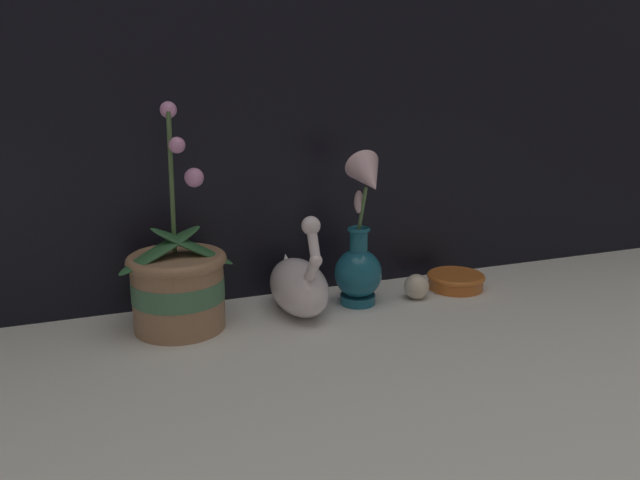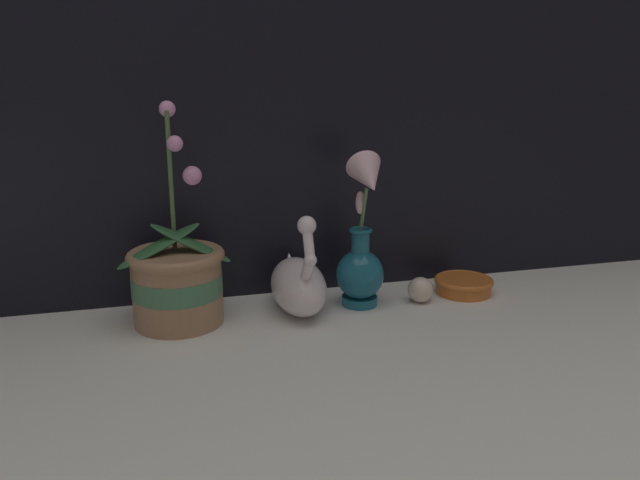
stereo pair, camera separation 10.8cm
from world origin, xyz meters
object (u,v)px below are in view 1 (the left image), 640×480
blue_vase (361,250)px  glass_sphere (417,287)px  orchid_potted_plant (178,284)px  amber_dish (456,280)px  swan_figurine (299,284)px

blue_vase → glass_sphere: 0.15m
orchid_potted_plant → amber_dish: 0.58m
blue_vase → glass_sphere: size_ratio=6.01×
swan_figurine → glass_sphere: (0.25, -0.01, -0.03)m
glass_sphere → amber_dish: 0.11m
orchid_potted_plant → glass_sphere: bearing=-2.1°
swan_figurine → blue_vase: bearing=-2.7°
orchid_potted_plant → glass_sphere: (0.47, -0.02, -0.06)m
orchid_potted_plant → blue_vase: (0.35, -0.01, 0.03)m
blue_vase → glass_sphere: blue_vase is taller
orchid_potted_plant → swan_figurine: (0.22, -0.00, -0.03)m
swan_figurine → blue_vase: size_ratio=0.69×
orchid_potted_plant → swan_figurine: bearing=-0.9°
swan_figurine → blue_vase: blue_vase is taller
orchid_potted_plant → blue_vase: size_ratio=1.30×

